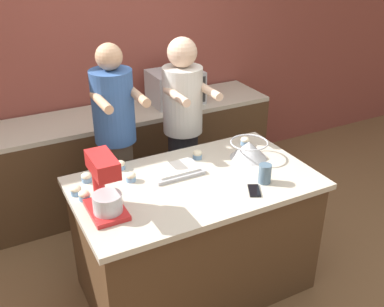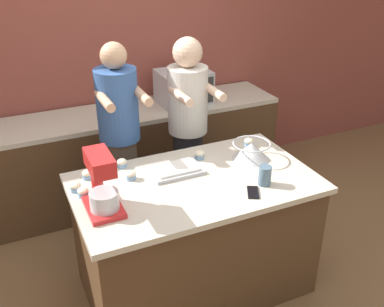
# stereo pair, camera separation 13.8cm
# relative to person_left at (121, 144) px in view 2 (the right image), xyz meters

# --- Properties ---
(ground_plane) EXTENTS (16.00, 16.00, 0.00)m
(ground_plane) POSITION_rel_person_left_xyz_m (0.28, -0.75, -0.89)
(ground_plane) COLOR brown
(back_wall) EXTENTS (10.00, 0.06, 2.70)m
(back_wall) POSITION_rel_person_left_xyz_m (0.28, 0.99, 0.46)
(back_wall) COLOR brown
(back_wall) RESTS_ON ground_plane
(island_counter) EXTENTS (1.59, 0.93, 0.89)m
(island_counter) POSITION_rel_person_left_xyz_m (0.28, -0.75, -0.44)
(island_counter) COLOR #4C331E
(island_counter) RESTS_ON ground_plane
(back_counter) EXTENTS (2.80, 0.60, 0.89)m
(back_counter) POSITION_rel_person_left_xyz_m (0.28, 0.64, -0.44)
(back_counter) COLOR #4C331E
(back_counter) RESTS_ON ground_plane
(person_left) EXTENTS (0.33, 0.50, 1.67)m
(person_left) POSITION_rel_person_left_xyz_m (0.00, 0.00, 0.00)
(person_left) COLOR brown
(person_left) RESTS_ON ground_plane
(person_right) EXTENTS (0.33, 0.50, 1.66)m
(person_right) POSITION_rel_person_left_xyz_m (0.57, 0.00, -0.00)
(person_right) COLOR #232328
(person_right) RESTS_ON ground_plane
(stand_mixer) EXTENTS (0.20, 0.30, 0.37)m
(stand_mixer) POSITION_rel_person_left_xyz_m (-0.35, -0.83, 0.17)
(stand_mixer) COLOR red
(stand_mixer) RESTS_ON island_counter
(mixing_bowl) EXTENTS (0.27, 0.27, 0.13)m
(mixing_bowl) POSITION_rel_person_left_xyz_m (0.78, -0.63, 0.07)
(mixing_bowl) COLOR #BCBCC1
(mixing_bowl) RESTS_ON island_counter
(baking_tray) EXTENTS (0.35, 0.23, 0.04)m
(baking_tray) POSITION_rel_person_left_xyz_m (0.21, -0.59, 0.02)
(baking_tray) COLOR #BCBCC1
(baking_tray) RESTS_ON island_counter
(microwave_oven) EXTENTS (0.47, 0.37, 0.30)m
(microwave_oven) POSITION_rel_person_left_xyz_m (0.81, 0.63, 0.16)
(microwave_oven) COLOR #B7B7BC
(microwave_oven) RESTS_ON back_counter
(cell_phone) EXTENTS (0.13, 0.16, 0.01)m
(cell_phone) POSITION_rel_person_left_xyz_m (0.55, -1.04, 0.01)
(cell_phone) COLOR black
(cell_phone) RESTS_ON island_counter
(drinking_glass) EXTENTS (0.08, 0.08, 0.13)m
(drinking_glass) POSITION_rel_person_left_xyz_m (0.67, -0.98, 0.07)
(drinking_glass) COLOR slate
(drinking_glass) RESTS_ON island_counter
(cupcake_0) EXTENTS (0.07, 0.07, 0.06)m
(cupcake_0) POSITION_rel_person_left_xyz_m (0.87, -0.45, 0.04)
(cupcake_0) COLOR #759EC6
(cupcake_0) RESTS_ON island_counter
(cupcake_1) EXTENTS (0.07, 0.07, 0.06)m
(cupcake_1) POSITION_rel_person_left_xyz_m (-0.09, -0.56, 0.04)
(cupcake_1) COLOR #759EC6
(cupcake_1) RESTS_ON island_counter
(cupcake_2) EXTENTS (0.07, 0.07, 0.06)m
(cupcake_2) POSITION_rel_person_left_xyz_m (-0.10, -0.37, 0.04)
(cupcake_2) COLOR #759EC6
(cupcake_2) RESTS_ON island_counter
(cupcake_3) EXTENTS (0.07, 0.07, 0.06)m
(cupcake_3) POSITION_rel_person_left_xyz_m (-0.43, -0.64, 0.04)
(cupcake_3) COLOR #759EC6
(cupcake_3) RESTS_ON island_counter
(cupcake_4) EXTENTS (0.07, 0.07, 0.06)m
(cupcake_4) POSITION_rel_person_left_xyz_m (0.45, -0.48, 0.04)
(cupcake_4) COLOR #759EC6
(cupcake_4) RESTS_ON island_counter
(cupcake_5) EXTENTS (0.07, 0.07, 0.06)m
(cupcake_5) POSITION_rel_person_left_xyz_m (-0.35, -0.43, 0.04)
(cupcake_5) COLOR #759EC6
(cupcake_5) RESTS_ON island_counter
(cupcake_6) EXTENTS (0.07, 0.07, 0.06)m
(cupcake_6) POSITION_rel_person_left_xyz_m (-0.46, -0.55, 0.04)
(cupcake_6) COLOR #759EC6
(cupcake_6) RESTS_ON island_counter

